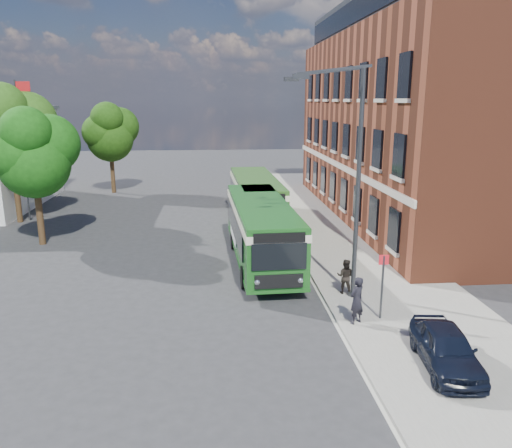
{
  "coord_description": "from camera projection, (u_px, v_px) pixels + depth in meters",
  "views": [
    {
      "loc": [
        -0.28,
        -20.37,
        7.79
      ],
      "look_at": [
        1.63,
        1.94,
        2.2
      ],
      "focal_mm": 35.0,
      "sensor_mm": 36.0,
      "label": 1
    }
  ],
  "objects": [
    {
      "name": "ground",
      "position": [
        222.0,
        285.0,
        21.6
      ],
      "size": [
        120.0,
        120.0,
        0.0
      ],
      "primitive_type": "plane",
      "color": "#2C2C2F",
      "rests_on": "ground"
    },
    {
      "name": "pavement",
      "position": [
        336.0,
        232.0,
        29.9
      ],
      "size": [
        6.0,
        48.0,
        0.15
      ],
      "primitive_type": "cube",
      "color": "gray",
      "rests_on": "ground"
    },
    {
      "name": "kerb_line",
      "position": [
        286.0,
        234.0,
        29.66
      ],
      "size": [
        0.12,
        48.0,
        0.01
      ],
      "primitive_type": "cube",
      "color": "beige",
      "rests_on": "ground"
    },
    {
      "name": "brick_office",
      "position": [
        431.0,
        113.0,
        32.68
      ],
      "size": [
        12.1,
        26.0,
        14.2
      ],
      "color": "brown",
      "rests_on": "ground"
    },
    {
      "name": "flagpole",
      "position": [
        23.0,
        146.0,
        31.94
      ],
      "size": [
        0.95,
        0.1,
        9.0
      ],
      "color": "#333537",
      "rests_on": "ground"
    },
    {
      "name": "street_lamp",
      "position": [
        349.0,
        181.0,
        18.91
      ],
      "size": [
        2.96,
        2.38,
        9.0
      ],
      "color": "#333537",
      "rests_on": "ground"
    },
    {
      "name": "bus_stop_sign",
      "position": [
        382.0,
        282.0,
        17.64
      ],
      "size": [
        0.35,
        0.08,
        2.52
      ],
      "color": "#333537",
      "rests_on": "ground"
    },
    {
      "name": "bus_front",
      "position": [
        261.0,
        226.0,
        24.17
      ],
      "size": [
        2.95,
        10.74,
        3.02
      ],
      "color": "#1A551A",
      "rests_on": "ground"
    },
    {
      "name": "bus_rear",
      "position": [
        256.0,
        196.0,
        31.84
      ],
      "size": [
        2.89,
        10.48,
        3.02
      ],
      "color": "#2F5F1F",
      "rests_on": "ground"
    },
    {
      "name": "parked_car",
      "position": [
        446.0,
        348.0,
        14.53
      ],
      "size": [
        1.88,
        3.76,
        1.23
      ],
      "primitive_type": "imported",
      "rotation": [
        0.0,
        0.0,
        -0.12
      ],
      "color": "black",
      "rests_on": "pavement"
    },
    {
      "name": "pedestrian_a",
      "position": [
        357.0,
        300.0,
        17.36
      ],
      "size": [
        0.75,
        0.69,
        1.7
      ],
      "primitive_type": "imported",
      "rotation": [
        0.0,
        0.0,
        3.74
      ],
      "color": "black",
      "rests_on": "pavement"
    },
    {
      "name": "pedestrian_b",
      "position": [
        345.0,
        276.0,
        20.11
      ],
      "size": [
        0.87,
        0.8,
        1.44
      ],
      "primitive_type": "imported",
      "rotation": [
        0.0,
        0.0,
        2.68
      ],
      "color": "black",
      "rests_on": "pavement"
    },
    {
      "name": "tree_left",
      "position": [
        34.0,
        152.0,
        26.42
      ],
      "size": [
        4.44,
        4.22,
        7.5
      ],
      "color": "#382614",
      "rests_on": "ground"
    },
    {
      "name": "tree_mid",
      "position": [
        10.0,
        129.0,
        31.21
      ],
      "size": [
        5.25,
        4.99,
        8.86
      ],
      "color": "#382614",
      "rests_on": "ground"
    },
    {
      "name": "tree_right",
      "position": [
        110.0,
        132.0,
        41.78
      ],
      "size": [
        4.52,
        4.3,
        7.64
      ],
      "color": "#382614",
      "rests_on": "ground"
    }
  ]
}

